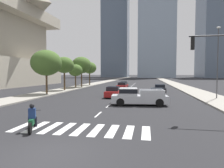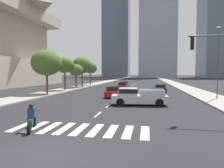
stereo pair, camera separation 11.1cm
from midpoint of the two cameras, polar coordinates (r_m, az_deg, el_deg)
name	(u,v)px [view 2 (the right image)]	position (r m, az deg, el deg)	size (l,w,h in m)	color
ground_plane	(49,155)	(8.31, -17.62, -19.09)	(800.00, 800.00, 0.00)	#232326
sidewalk_east	(193,90)	(37.75, 22.48, -1.76)	(4.00, 260.00, 0.15)	gray
sidewalk_west	(70,89)	(39.93, -12.13, -1.34)	(4.00, 260.00, 0.15)	gray
crosswalk_near	(80,129)	(11.37, -9.04, -12.83)	(7.65, 2.44, 0.01)	silver
lane_divider_center	(128,89)	(38.61, 4.89, -1.54)	(0.14, 50.00, 0.01)	silver
motorcycle_trailing	(32,120)	(11.76, -22.10, -9.58)	(1.05, 1.99, 1.49)	black
pickup_truck	(136,97)	(19.54, 7.31, -3.70)	(5.56, 2.47, 1.67)	#B7BABF
sedan_black_0	(125,84)	(46.14, 3.75, -0.08)	(2.01, 4.52, 1.21)	black
sedan_red_1	(113,92)	(25.81, 0.54, -2.43)	(1.86, 4.28, 1.38)	maroon
sedan_black_2	(160,88)	(34.23, 13.97, -1.26)	(1.93, 4.31, 1.24)	black
sedan_red_3	(123,86)	(39.78, 3.31, -0.53)	(1.96, 4.56, 1.31)	maroon
sedan_blue_4	(157,93)	(25.62, 13.11, -2.69)	(1.90, 4.47, 1.23)	navy
street_lamp_east	(218,58)	(26.54, 28.65, 6.77)	(0.50, 0.24, 8.46)	#3F3F42
street_tree_nearest	(47,63)	(30.16, -18.39, 5.85)	(4.39, 4.39, 6.37)	#4C3823
street_tree_second	(65,65)	(35.81, -13.52, 5.37)	(3.38, 3.38, 5.89)	#4C3823
street_tree_third	(76,70)	(40.89, -10.37, 3.91)	(2.87, 2.87, 4.83)	#4C3823
street_tree_fourth	(82,65)	(44.50, -8.64, 5.45)	(4.36, 4.36, 6.68)	#4C3823
street_tree_fifth	(90,68)	(50.48, -6.31, 4.69)	(3.49, 3.49, 5.88)	#4C3823
office_tower_left_skyline	(117,31)	(171.93, 1.40, 15.30)	(21.43, 21.46, 87.25)	slate
office_tower_center_skyline	(158,10)	(154.57, 13.14, 20.17)	(25.89, 20.65, 106.09)	#8C9EB2
office_tower_right_skyline	(223,22)	(163.92, 29.53, 15.48)	(28.18, 29.60, 87.79)	slate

